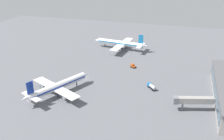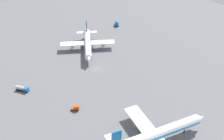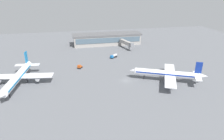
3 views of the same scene
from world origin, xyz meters
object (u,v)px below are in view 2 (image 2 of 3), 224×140
object	(u,v)px
fuel_truck	(22,89)
airplane_taxiing	(88,43)
airplane_at_gate	(156,134)
baggage_tug	(76,108)
catering_truck	(117,23)

from	to	relation	value
fuel_truck	airplane_taxiing	bearing A→B (deg)	72.42
airplane_at_gate	fuel_truck	world-z (taller)	airplane_at_gate
baggage_tug	fuel_truck	distance (m)	30.02
baggage_tug	airplane_at_gate	bearing A→B (deg)	-29.61
airplane_at_gate	catering_truck	size ratio (longest dim) A/B	7.42
airplane_taxiing	fuel_truck	distance (m)	49.28
airplane_at_gate	baggage_tug	xyz separation A→B (m)	(-32.37, -16.89, -3.65)
baggage_tug	fuel_truck	size ratio (longest dim) A/B	0.63
airplane_at_gate	airplane_taxiing	distance (m)	78.50
airplane_at_gate	catering_truck	distance (m)	110.27
airplane_taxiing	fuel_truck	bearing A→B (deg)	-40.83
airplane_taxiing	baggage_tug	distance (m)	53.88
baggage_tug	catering_truck	bearing A→B (deg)	79.20
catering_truck	airplane_at_gate	bearing A→B (deg)	-178.68
baggage_tug	fuel_truck	world-z (taller)	fuel_truck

